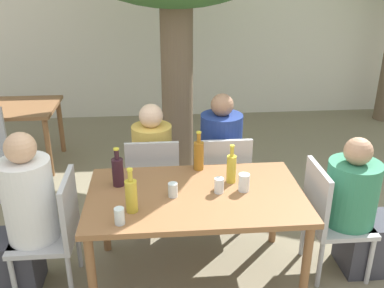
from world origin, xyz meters
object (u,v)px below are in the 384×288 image
Objects in this scene: patio_chair_2 at (153,179)px; drinking_glass_2 at (173,190)px; patio_chair_1 at (329,215)px; person_seated_3 at (219,160)px; patio_chair_3 at (223,176)px; drinking_glass_3 at (244,182)px; person_seated_0 at (21,223)px; person_seated_1 at (359,213)px; person_seated_2 at (153,166)px; wine_bottle_3 at (118,171)px; drinking_glass_1 at (119,216)px; patio_chair_0 at (56,228)px; amber_bottle_1 at (199,155)px; oil_cruet_0 at (231,168)px; dining_table_front at (196,202)px; oil_cruet_2 at (131,195)px; dining_table_back at (0,114)px; drinking_glass_0 at (219,185)px.

patio_chair_2 is 0.78m from drinking_glass_2.
patio_chair_1 is 1.14m from person_seated_3.
patio_chair_3 reaches higher than drinking_glass_3.
person_seated_0 is 1.11× the size of person_seated_1.
patio_chair_1 and patio_chair_3 have the same top height.
wine_bottle_3 is (-0.24, -0.75, 0.34)m from person_seated_2.
drinking_glass_1 is 0.86× the size of drinking_glass_3.
amber_bottle_1 is at bearing 109.98° from patio_chair_0.
drinking_glass_1 is (0.72, -0.34, 0.23)m from person_seated_0.
oil_cruet_0 is 0.32m from amber_bottle_1.
patio_chair_3 reaches higher than dining_table_front.
oil_cruet_2 reaches higher than drinking_glass_1.
dining_table_back is 2.40m from patio_chair_0.
person_seated_0 is 11.14× the size of drinking_glass_0.
person_seated_3 reaches higher than patio_chair_3.
patio_chair_0 is 3.01× the size of oil_cruet_0.
patio_chair_1 is at bearing 7.84° from oil_cruet_2.
person_seated_3 is (0.61, -0.01, 0.04)m from person_seated_2.
amber_bottle_1 reaches higher than drinking_glass_2.
dining_table_front is at bearing 24.35° from oil_cruet_2.
person_seated_3 reaches higher than oil_cruet_0.
amber_bottle_1 is at bearing 81.17° from dining_table_front.
oil_cruet_2 is (-0.74, -0.88, 0.35)m from patio_chair_3.
patio_chair_3 is 0.90m from drinking_glass_2.
patio_chair_0 is at bearing 90.00° from patio_chair_1.
person_seated_0 is 11.12× the size of drinking_glass_1.
drinking_glass_2 is at bearing 101.42° from patio_chair_2.
dining_table_back is 2.89m from drinking_glass_2.
person_seated_3 is at bearing 57.13° from drinking_glass_1.
dining_table_back is 3.92m from person_seated_1.
patio_chair_3 is 1.20m from oil_cruet_2.
patio_chair_3 is at bearing 90.00° from person_seated_3.
patio_chair_0 reaches higher than drinking_glass_3.
oil_cruet_0 is (1.50, 0.15, 0.29)m from person_seated_0.
patio_chair_2 is at bearing 62.21° from patio_chair_1.
person_seated_1 is 1.71m from oil_cruet_2.
patio_chair_0 is 0.88m from drinking_glass_2.
drinking_glass_1 is at bearing 78.99° from patio_chair_2.
drinking_glass_3 is at bearing -52.58° from amber_bottle_1.
patio_chair_2 is at bearing 137.37° from oil_cruet_0.
drinking_glass_1 is (-0.20, -1.26, 0.28)m from person_seated_2.
person_seated_1 reaches higher than drinking_glass_2.
dining_table_back is 2.13m from person_seated_2.
person_seated_1 is (2.22, -0.00, 0.00)m from patio_chair_0.
oil_cruet_0 is 1.00× the size of wine_bottle_3.
oil_cruet_0 is 2.91× the size of drinking_glass_2.
dining_table_back is 1.45× the size of patio_chair_1.
patio_chair_2 is at bearing -40.47° from dining_table_back.
oil_cruet_2 is (1.60, -2.36, 0.21)m from dining_table_back.
amber_bottle_1 is at bearing 140.37° from patio_chair_2.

